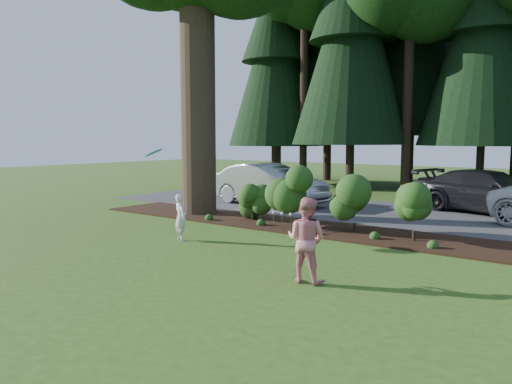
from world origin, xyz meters
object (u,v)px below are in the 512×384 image
car_dark_suv (490,192)px  frisbee (153,153)px  adult (306,240)px  car_silver_wagon (268,184)px  child (180,217)px

car_dark_suv → frisbee: (-6.31, -10.22, 1.53)m
car_dark_suv → adult: bearing=-170.3°
car_silver_wagon → child: bearing=-158.1°
car_silver_wagon → child: car_silver_wagon is taller
car_silver_wagon → adult: car_silver_wagon is taller
adult → frisbee: (-5.52, 1.13, 1.52)m
car_silver_wagon → child: 7.55m
car_dark_suv → frisbee: size_ratio=9.77×
car_dark_suv → adult: adult is taller
frisbee → car_silver_wagon: bearing=101.2°
adult → frisbee: frisbee is taller
car_dark_suv → child: 11.44m
adult → car_silver_wagon: bearing=-55.9°
car_dark_suv → frisbee: frisbee is taller
car_silver_wagon → frisbee: bearing=-164.4°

